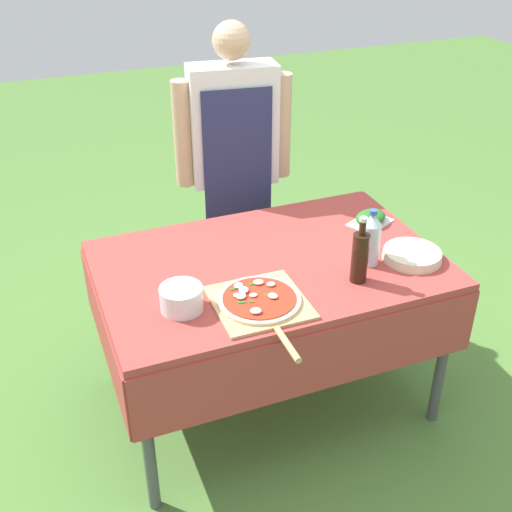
{
  "coord_description": "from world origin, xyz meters",
  "views": [
    {
      "loc": [
        -0.88,
        -2.07,
        2.13
      ],
      "look_at": [
        -0.06,
        0.0,
        0.79
      ],
      "focal_mm": 45.0,
      "sensor_mm": 36.0,
      "label": 1
    }
  ],
  "objects_px": {
    "prep_table": "(269,278)",
    "herb_container": "(371,218)",
    "mixing_tub": "(181,298)",
    "water_bottle": "(371,239)",
    "plate_stack": "(412,255)",
    "oil_bottle": "(360,256)",
    "person_cook": "(234,154)",
    "pizza_on_peel": "(260,302)"
  },
  "relations": [
    {
      "from": "prep_table",
      "to": "herb_container",
      "type": "relative_size",
      "value": 5.99
    },
    {
      "from": "mixing_tub",
      "to": "prep_table",
      "type": "bearing_deg",
      "value": 23.79
    },
    {
      "from": "herb_container",
      "to": "mixing_tub",
      "type": "relative_size",
      "value": 1.49
    },
    {
      "from": "water_bottle",
      "to": "herb_container",
      "type": "bearing_deg",
      "value": 58.56
    },
    {
      "from": "herb_container",
      "to": "plate_stack",
      "type": "height_order",
      "value": "herb_container"
    },
    {
      "from": "prep_table",
      "to": "oil_bottle",
      "type": "bearing_deg",
      "value": -43.72
    },
    {
      "from": "plate_stack",
      "to": "person_cook",
      "type": "bearing_deg",
      "value": 114.66
    },
    {
      "from": "pizza_on_peel",
      "to": "oil_bottle",
      "type": "bearing_deg",
      "value": 2.46
    },
    {
      "from": "person_cook",
      "to": "herb_container",
      "type": "xyz_separation_m",
      "value": [
        0.44,
        -0.61,
        -0.14
      ]
    },
    {
      "from": "person_cook",
      "to": "water_bottle",
      "type": "distance_m",
      "value": 0.95
    },
    {
      "from": "oil_bottle",
      "to": "plate_stack",
      "type": "bearing_deg",
      "value": 11.46
    },
    {
      "from": "person_cook",
      "to": "plate_stack",
      "type": "distance_m",
      "value": 1.06
    },
    {
      "from": "mixing_tub",
      "to": "water_bottle",
      "type": "bearing_deg",
      "value": 2.18
    },
    {
      "from": "pizza_on_peel",
      "to": "person_cook",
      "type": "bearing_deg",
      "value": 75.76
    },
    {
      "from": "oil_bottle",
      "to": "pizza_on_peel",
      "type": "bearing_deg",
      "value": -178.04
    },
    {
      "from": "prep_table",
      "to": "pizza_on_peel",
      "type": "height_order",
      "value": "pizza_on_peel"
    },
    {
      "from": "water_bottle",
      "to": "person_cook",
      "type": "bearing_deg",
      "value": 105.64
    },
    {
      "from": "water_bottle",
      "to": "plate_stack",
      "type": "xyz_separation_m",
      "value": [
        0.18,
        -0.04,
        -0.09
      ]
    },
    {
      "from": "pizza_on_peel",
      "to": "herb_container",
      "type": "height_order",
      "value": "herb_container"
    },
    {
      "from": "mixing_tub",
      "to": "plate_stack",
      "type": "bearing_deg",
      "value": -0.6
    },
    {
      "from": "person_cook",
      "to": "water_bottle",
      "type": "xyz_separation_m",
      "value": [
        0.26,
        -0.91,
        -0.06
      ]
    },
    {
      "from": "oil_bottle",
      "to": "mixing_tub",
      "type": "relative_size",
      "value": 1.75
    },
    {
      "from": "herb_container",
      "to": "prep_table",
      "type": "bearing_deg",
      "value": -165.72
    },
    {
      "from": "person_cook",
      "to": "oil_bottle",
      "type": "bearing_deg",
      "value": 106.01
    },
    {
      "from": "water_bottle",
      "to": "oil_bottle",
      "type": "bearing_deg",
      "value": -136.65
    },
    {
      "from": "person_cook",
      "to": "plate_stack",
      "type": "height_order",
      "value": "person_cook"
    },
    {
      "from": "person_cook",
      "to": "water_bottle",
      "type": "height_order",
      "value": "person_cook"
    },
    {
      "from": "water_bottle",
      "to": "mixing_tub",
      "type": "relative_size",
      "value": 1.53
    },
    {
      "from": "person_cook",
      "to": "mixing_tub",
      "type": "bearing_deg",
      "value": 67.52
    },
    {
      "from": "water_bottle",
      "to": "herb_container",
      "type": "relative_size",
      "value": 1.03
    },
    {
      "from": "water_bottle",
      "to": "herb_container",
      "type": "distance_m",
      "value": 0.36
    },
    {
      "from": "pizza_on_peel",
      "to": "mixing_tub",
      "type": "bearing_deg",
      "value": 163.72
    },
    {
      "from": "mixing_tub",
      "to": "plate_stack",
      "type": "relative_size",
      "value": 0.65
    },
    {
      "from": "person_cook",
      "to": "herb_container",
      "type": "distance_m",
      "value": 0.77
    },
    {
      "from": "herb_container",
      "to": "pizza_on_peel",
      "type": "bearing_deg",
      "value": -149.77
    },
    {
      "from": "person_cook",
      "to": "mixing_tub",
      "type": "relative_size",
      "value": 9.81
    },
    {
      "from": "mixing_tub",
      "to": "plate_stack",
      "type": "height_order",
      "value": "mixing_tub"
    },
    {
      "from": "mixing_tub",
      "to": "plate_stack",
      "type": "distance_m",
      "value": 0.98
    },
    {
      "from": "person_cook",
      "to": "oil_bottle",
      "type": "xyz_separation_m",
      "value": [
        0.15,
        -1.01,
        -0.06
      ]
    },
    {
      "from": "pizza_on_peel",
      "to": "herb_container",
      "type": "relative_size",
      "value": 2.23
    },
    {
      "from": "prep_table",
      "to": "person_cook",
      "type": "height_order",
      "value": "person_cook"
    },
    {
      "from": "pizza_on_peel",
      "to": "oil_bottle",
      "type": "height_order",
      "value": "oil_bottle"
    }
  ]
}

